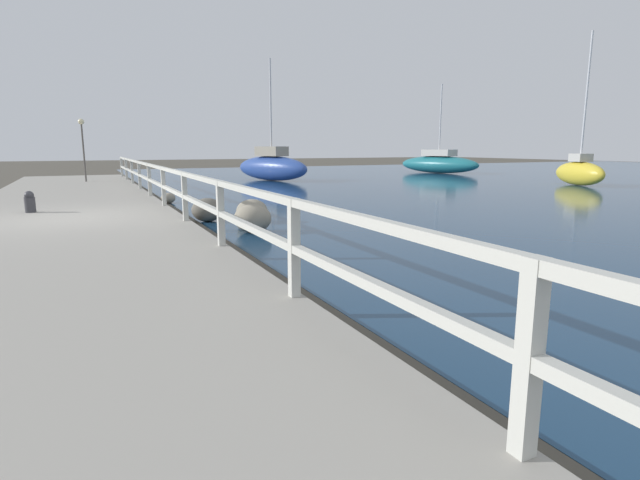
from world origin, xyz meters
name	(u,v)px	position (x,y,z in m)	size (l,w,h in m)	color
ground_plane	(67,228)	(0.00, 0.00, 0.00)	(120.00, 120.00, 0.00)	#4C473D
dock_walkway	(67,223)	(0.00, 0.00, 0.11)	(4.71, 36.00, 0.22)	#9E998E
railing	(172,183)	(2.25, 0.00, 0.91)	(0.10, 32.50, 1.00)	beige
boulder_water_edge	(253,218)	(3.46, -2.21, 0.29)	(0.77, 0.70, 0.58)	gray
boulder_mid_strip	(252,211)	(3.86, -0.92, 0.27)	(0.73, 0.65, 0.54)	gray
boulder_near_dock	(168,198)	(2.73, 4.05, 0.17)	(0.44, 0.40, 0.33)	gray
boulder_downstream	(207,210)	(2.97, -0.29, 0.28)	(0.74, 0.66, 0.55)	#666056
mooring_bollard	(30,202)	(-0.77, 1.41, 0.47)	(0.23, 0.23, 0.50)	#333338
dock_lamp	(82,135)	(0.51, 12.53, 2.22)	(0.25, 0.25, 2.71)	#514C47
sailboat_blue	(272,167)	(9.28, 12.74, 0.72)	(3.03, 5.17, 6.07)	#2D4C9E
sailboat_teal	(439,163)	(21.93, 15.09, 0.65)	(3.20, 6.20, 5.73)	#1E707A
sailboat_yellow	(579,172)	(20.77, 3.64, 0.63)	(1.87, 3.37, 6.66)	gold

